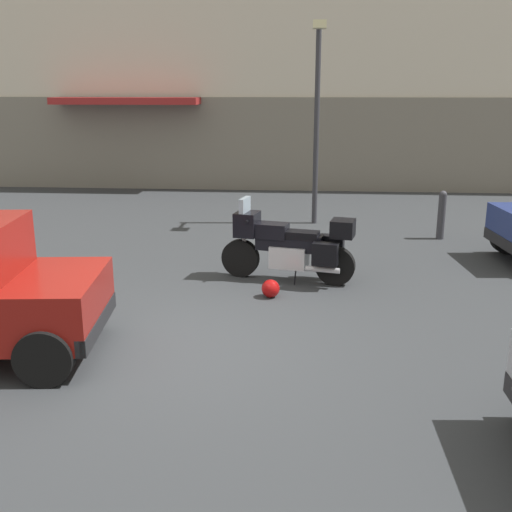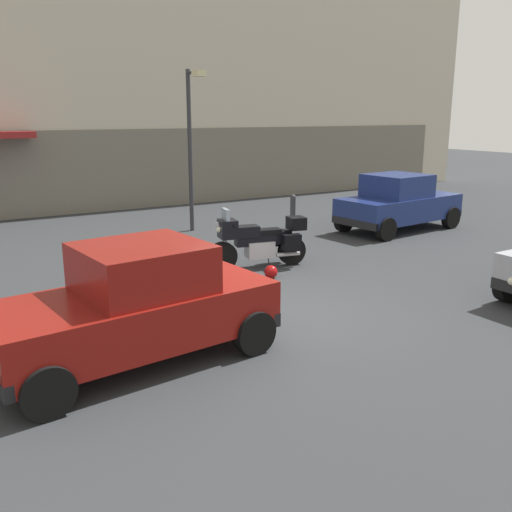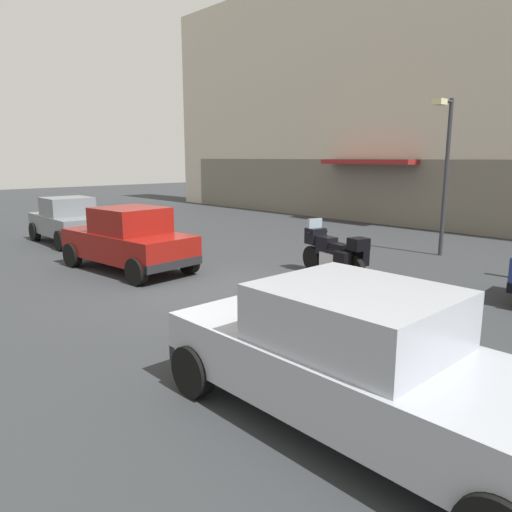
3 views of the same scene
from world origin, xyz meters
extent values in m
plane|color=#2D3033|center=(0.00, 0.00, 0.00)|extent=(80.00, 80.00, 0.00)
cube|color=beige|center=(0.00, 13.25, 5.70)|extent=(36.52, 2.40, 11.40)
cube|color=#6D675C|center=(0.00, 12.03, 1.40)|extent=(32.87, 0.12, 2.80)
cylinder|color=black|center=(0.58, 3.00, 0.32)|extent=(0.66, 0.27, 0.64)
cylinder|color=black|center=(2.16, 2.65, 0.32)|extent=(0.66, 0.27, 0.64)
cylinder|color=#B7B7BC|center=(0.60, 3.00, 0.75)|extent=(0.33, 0.14, 0.68)
cube|color=#B7B7BC|center=(1.41, 2.82, 0.42)|extent=(0.67, 0.52, 0.36)
cube|color=black|center=(1.41, 2.82, 0.66)|extent=(1.13, 0.51, 0.28)
cube|color=black|center=(1.11, 2.88, 0.84)|extent=(0.58, 0.44, 0.24)
cube|color=black|center=(1.60, 2.78, 0.80)|extent=(0.61, 0.41, 0.12)
cube|color=black|center=(0.69, 2.98, 0.92)|extent=(0.45, 0.51, 0.40)
cube|color=#8C9EAD|center=(0.65, 2.98, 1.22)|extent=(0.16, 0.41, 0.28)
sphere|color=#EAEACC|center=(0.52, 3.01, 0.92)|extent=(0.14, 0.14, 0.14)
cylinder|color=black|center=(0.77, 2.96, 1.02)|extent=(0.17, 0.61, 0.04)
cylinder|color=#B7B7BC|center=(1.95, 2.49, 0.30)|extent=(0.56, 0.21, 0.09)
cube|color=black|center=(1.98, 2.41, 0.58)|extent=(0.43, 0.28, 0.36)
cube|color=black|center=(2.10, 2.95, 0.58)|extent=(0.43, 0.28, 0.36)
cube|color=black|center=(2.26, 2.63, 0.95)|extent=(0.44, 0.47, 0.28)
cylinder|color=black|center=(1.51, 2.61, 0.15)|extent=(0.05, 0.13, 0.29)
sphere|color=#990C0C|center=(1.15, 1.95, 0.14)|extent=(0.28, 0.28, 0.28)
cube|color=navy|center=(7.08, 4.25, 0.66)|extent=(3.94, 1.99, 0.68)
cube|color=navy|center=(6.93, 4.24, 1.32)|extent=(1.74, 1.65, 0.64)
cube|color=#8C9EAD|center=(7.68, 4.31, 1.32)|extent=(0.19, 1.39, 0.54)
cube|color=#8C9EAD|center=(6.19, 4.17, 1.32)|extent=(0.19, 1.39, 0.51)
cube|color=black|center=(8.93, 4.43, 0.42)|extent=(0.27, 1.64, 0.20)
cube|color=black|center=(5.24, 4.08, 0.42)|extent=(0.27, 1.64, 0.20)
cylinder|color=black|center=(8.45, 5.16, 0.32)|extent=(0.66, 0.28, 0.64)
cylinder|color=black|center=(8.60, 3.61, 0.32)|extent=(0.66, 0.28, 0.64)
cylinder|color=black|center=(5.57, 4.89, 0.32)|extent=(0.66, 0.28, 0.64)
cylinder|color=black|center=(5.71, 3.34, 0.32)|extent=(0.66, 0.28, 0.64)
sphere|color=silver|center=(8.93, 4.88, 0.54)|extent=(0.14, 0.14, 0.14)
sphere|color=silver|center=(9.02, 3.98, 0.54)|extent=(0.14, 0.14, 0.14)
cylinder|color=black|center=(4.04, -1.53, 0.32)|extent=(0.64, 0.22, 0.64)
sphere|color=silver|center=(3.59, -1.88, 0.54)|extent=(0.14, 0.14, 0.14)
cube|color=maroon|center=(-2.64, -0.49, 0.66)|extent=(3.95, 2.02, 0.68)
cube|color=maroon|center=(-2.49, -0.47, 1.32)|extent=(1.75, 1.67, 0.64)
cube|color=#8C9EAD|center=(-3.24, -0.55, 1.32)|extent=(0.20, 1.39, 0.54)
cube|color=#8C9EAD|center=(-1.75, -0.39, 1.32)|extent=(0.20, 1.39, 0.51)
cube|color=black|center=(-0.80, -0.30, 0.42)|extent=(0.29, 1.64, 0.20)
cylinder|color=black|center=(-4.00, -1.41, 0.32)|extent=(0.66, 0.28, 0.64)
cylinder|color=black|center=(-4.17, 0.14, 0.32)|extent=(0.66, 0.28, 0.64)
cylinder|color=black|center=(-1.12, -1.11, 0.32)|extent=(0.66, 0.28, 0.64)
cylinder|color=black|center=(-1.28, 0.44, 0.32)|extent=(0.66, 0.28, 0.64)
cylinder|color=#2D2D33|center=(1.88, 7.34, 2.26)|extent=(0.12, 0.12, 4.51)
cylinder|color=#2D2D33|center=(1.88, 6.99, 4.41)|extent=(0.08, 0.70, 0.08)
cube|color=beige|center=(1.88, 6.64, 4.36)|extent=(0.28, 0.36, 0.16)
cylinder|color=#333338|center=(4.52, 5.99, 0.47)|extent=(0.16, 0.16, 0.95)
sphere|color=#333338|center=(4.52, 5.99, 0.95)|extent=(0.16, 0.16, 0.16)
camera|label=1|loc=(1.64, -7.03, 3.15)|focal=43.38mm
camera|label=2|loc=(-5.00, -7.53, 3.33)|focal=39.70mm
camera|label=3|loc=(8.62, -6.37, 2.86)|focal=33.99mm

